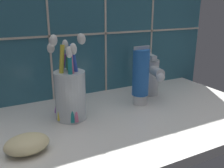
{
  "coord_description": "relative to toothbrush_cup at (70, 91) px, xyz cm",
  "views": [
    {
      "loc": [
        -27.92,
        -43.23,
        25.46
      ],
      "look_at": [
        -4.66,
        1.87,
        9.26
      ],
      "focal_mm": 40.0,
      "sensor_mm": 36.0,
      "label": 1
    }
  ],
  "objects": [
    {
      "name": "sink_counter",
      "position": [
        13.16,
        -4.63,
        -7.07
      ],
      "size": [
        60.22,
        36.27,
        2.0
      ],
      "primitive_type": "cube",
      "color": "silver",
      "rests_on": "ground"
    },
    {
      "name": "tile_wall_backsplash",
      "position": [
        13.17,
        13.75,
        15.82
      ],
      "size": [
        70.22,
        1.72,
        47.77
      ],
      "color": "#336B7F",
      "rests_on": "ground"
    },
    {
      "name": "toothbrush_cup",
      "position": [
        0.0,
        0.0,
        0.0
      ],
      "size": [
        7.87,
        9.2,
        18.24
      ],
      "color": "silver",
      "rests_on": "sink_counter"
    },
    {
      "name": "toothpaste_tube",
      "position": [
        17.68,
        0.04,
        1.03
      ],
      "size": [
        4.18,
        3.98,
        14.34
      ],
      "color": "white",
      "rests_on": "sink_counter"
    },
    {
      "name": "sink_faucet",
      "position": [
        23.77,
        4.68,
        -0.81
      ],
      "size": [
        5.35,
        10.88,
        11.02
      ],
      "rotation": [
        0.0,
        0.0,
        -1.77
      ],
      "color": "silver",
      "rests_on": "sink_counter"
    },
    {
      "name": "soap_bar",
      "position": [
        -10.67,
        -9.26,
        -4.56
      ],
      "size": [
        7.36,
        5.51,
        3.03
      ],
      "primitive_type": "ellipsoid",
      "color": "beige",
      "rests_on": "sink_counter"
    }
  ]
}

